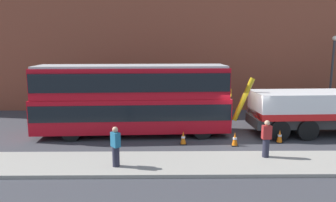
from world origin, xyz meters
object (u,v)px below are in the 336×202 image
double_decker_bus (132,97)px  pedestrian_bystander (266,139)px  recovery_tow_truck (336,105)px  pedestrian_onlooker (116,147)px  traffic_cone_near_truck (280,136)px  street_lamp (332,68)px  traffic_cone_near_bus (183,138)px  traffic_cone_midway (235,139)px

double_decker_bus → pedestrian_bystander: 7.79m
double_decker_bus → recovery_tow_truck: bearing=-2.6°
pedestrian_onlooker → pedestrian_bystander: same height
pedestrian_onlooker → traffic_cone_near_truck: pedestrian_onlooker is taller
double_decker_bus → street_lamp: (14.27, 5.44, 1.24)m
pedestrian_onlooker → street_lamp: 18.17m
pedestrian_bystander → traffic_cone_near_bus: 4.36m
traffic_cone_near_bus → traffic_cone_near_truck: size_ratio=1.00×
traffic_cone_near_bus → traffic_cone_midway: 2.68m
double_decker_bus → traffic_cone_near_truck: size_ratio=15.46×
double_decker_bus → traffic_cone_midway: 6.18m
traffic_cone_midway → street_lamp: size_ratio=0.12×
traffic_cone_near_bus → traffic_cone_midway: same height
double_decker_bus → traffic_cone_near_truck: bearing=-14.0°
traffic_cone_midway → traffic_cone_near_truck: size_ratio=1.00×
double_decker_bus → traffic_cone_near_bus: 3.87m
pedestrian_onlooker → street_lamp: street_lamp is taller
street_lamp → pedestrian_bystander: bearing=-129.1°
recovery_tow_truck → traffic_cone_near_bus: (-8.99, -1.87, -1.42)m
pedestrian_bystander → traffic_cone_near_truck: (1.58, 2.60, -0.64)m
recovery_tow_truck → traffic_cone_near_bus: 9.29m
traffic_cone_near_truck → recovery_tow_truck: bearing=23.2°
traffic_cone_midway → pedestrian_onlooker: bearing=-151.1°
double_decker_bus → traffic_cone_midway: bearing=-23.8°
pedestrian_onlooker → street_lamp: bearing=-3.1°
traffic_cone_midway → street_lamp: bearing=40.8°
traffic_cone_near_truck → street_lamp: size_ratio=0.12×
pedestrian_onlooker → traffic_cone_near_bus: pedestrian_onlooker is taller
double_decker_bus → traffic_cone_midway: (5.49, -2.12, -1.89)m
pedestrian_onlooker → traffic_cone_near_truck: size_ratio=2.38×
double_decker_bus → pedestrian_bystander: size_ratio=6.51×
street_lamp → traffic_cone_midway: bearing=-139.2°
double_decker_bus → pedestrian_onlooker: size_ratio=6.51×
pedestrian_onlooker → traffic_cone_near_truck: (8.22, 3.65, -0.64)m
recovery_tow_truck → pedestrian_onlooker: recovery_tow_truck is taller
double_decker_bus → street_lamp: 15.32m
traffic_cone_near_bus → traffic_cone_midway: size_ratio=1.00×
recovery_tow_truck → pedestrian_bystander: size_ratio=5.96×
street_lamp → traffic_cone_near_bus: bearing=-147.5°
pedestrian_onlooker → traffic_cone_midway: bearing=-10.7°
traffic_cone_midway → street_lamp: (8.78, 7.56, 3.13)m
pedestrian_onlooker → pedestrian_bystander: size_ratio=1.00×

